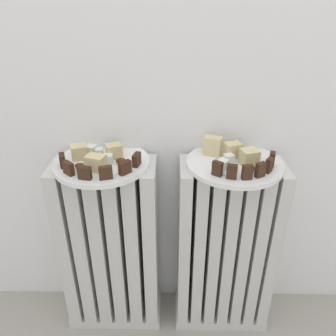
{
  "coord_description": "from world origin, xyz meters",
  "views": [
    {
      "loc": [
        0.01,
        -0.48,
        0.96
      ],
      "look_at": [
        0.0,
        0.28,
        0.55
      ],
      "focal_mm": 35.41,
      "sensor_mm": 36.0,
      "label": 1
    }
  ],
  "objects_px": {
    "radiator_left": "(111,249)",
    "fork": "(221,164)",
    "plate_right": "(234,164)",
    "plate_left": "(102,163)",
    "radiator_right": "(225,250)"
  },
  "relations": [
    {
      "from": "radiator_left",
      "to": "fork",
      "type": "xyz_separation_m",
      "value": [
        0.31,
        -0.01,
        0.3
      ]
    },
    {
      "from": "plate_right",
      "to": "plate_left",
      "type": "bearing_deg",
      "value": 180.0
    },
    {
      "from": "radiator_right",
      "to": "plate_left",
      "type": "relative_size",
      "value": 2.26
    },
    {
      "from": "plate_left",
      "to": "plate_right",
      "type": "relative_size",
      "value": 1.0
    },
    {
      "from": "radiator_right",
      "to": "plate_right",
      "type": "xyz_separation_m",
      "value": [
        0.0,
        0.0,
        0.29
      ]
    },
    {
      "from": "plate_left",
      "to": "fork",
      "type": "height_order",
      "value": "fork"
    },
    {
      "from": "radiator_left",
      "to": "plate_right",
      "type": "relative_size",
      "value": 2.26
    },
    {
      "from": "plate_left",
      "to": "fork",
      "type": "relative_size",
      "value": 2.32
    },
    {
      "from": "radiator_left",
      "to": "plate_left",
      "type": "height_order",
      "value": "plate_left"
    },
    {
      "from": "radiator_left",
      "to": "radiator_right",
      "type": "distance_m",
      "value": 0.34
    },
    {
      "from": "radiator_right",
      "to": "fork",
      "type": "xyz_separation_m",
      "value": [
        -0.04,
        -0.01,
        0.3
      ]
    },
    {
      "from": "radiator_left",
      "to": "fork",
      "type": "relative_size",
      "value": 5.24
    },
    {
      "from": "plate_left",
      "to": "radiator_right",
      "type": "bearing_deg",
      "value": -0.0
    },
    {
      "from": "plate_right",
      "to": "fork",
      "type": "distance_m",
      "value": 0.04
    },
    {
      "from": "radiator_right",
      "to": "plate_left",
      "type": "height_order",
      "value": "plate_left"
    }
  ]
}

